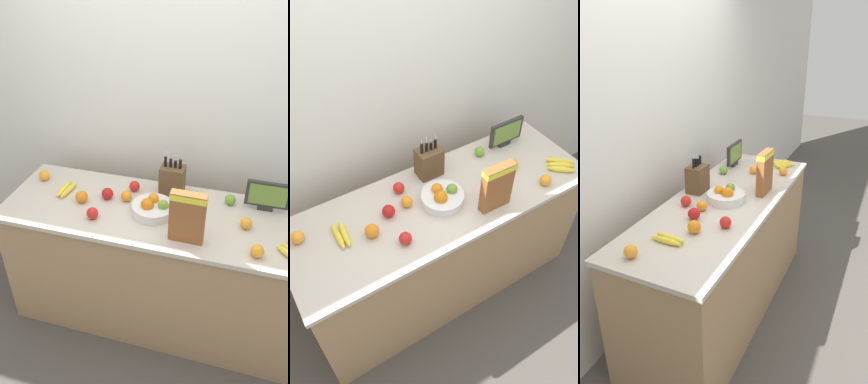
% 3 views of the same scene
% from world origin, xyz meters
% --- Properties ---
extents(ground_plane, '(14.00, 14.00, 0.00)m').
position_xyz_m(ground_plane, '(0.00, 0.00, 0.00)').
color(ground_plane, '#514C47').
extents(wall_back, '(9.00, 0.06, 2.60)m').
position_xyz_m(wall_back, '(0.00, 0.56, 1.30)').
color(wall_back, silver).
rests_on(wall_back, ground_plane).
extents(counter, '(1.95, 0.70, 0.93)m').
position_xyz_m(counter, '(0.00, 0.00, 0.47)').
color(counter, tan).
rests_on(counter, ground_plane).
extents(knife_block, '(0.16, 0.12, 0.30)m').
position_xyz_m(knife_block, '(0.05, 0.24, 1.03)').
color(knife_block, brown).
rests_on(knife_block, counter).
extents(small_monitor, '(0.27, 0.03, 0.20)m').
position_xyz_m(small_monitor, '(0.66, 0.21, 1.04)').
color(small_monitor, '#2D2D2D').
rests_on(small_monitor, counter).
extents(cereal_box, '(0.20, 0.06, 0.31)m').
position_xyz_m(cereal_box, '(0.23, -0.21, 1.10)').
color(cereal_box, brown).
rests_on(cereal_box, counter).
extents(fruit_bowl, '(0.26, 0.26, 0.12)m').
position_xyz_m(fruit_bowl, '(-0.01, -0.02, 0.97)').
color(fruit_bowl, silver).
rests_on(fruit_bowl, counter).
extents(banana_bunch_left, '(0.08, 0.21, 0.04)m').
position_xyz_m(banana_bunch_left, '(-0.63, 0.05, 0.95)').
color(banana_bunch_left, yellow).
rests_on(banana_bunch_left, counter).
extents(banana_bunch_right, '(0.22, 0.22, 0.04)m').
position_xyz_m(banana_bunch_right, '(0.82, -0.17, 0.95)').
color(banana_bunch_right, yellow).
rests_on(banana_bunch_right, counter).
extents(apple_near_bananas, '(0.07, 0.07, 0.07)m').
position_xyz_m(apple_near_bananas, '(-0.35, -0.17, 0.97)').
color(apple_near_bananas, red).
rests_on(apple_near_bananas, counter).
extents(apple_by_knife_block, '(0.07, 0.07, 0.07)m').
position_xyz_m(apple_by_knife_block, '(-0.20, 0.19, 0.97)').
color(apple_by_knife_block, red).
rests_on(apple_by_knife_block, counter).
extents(apple_front, '(0.07, 0.07, 0.07)m').
position_xyz_m(apple_front, '(0.44, 0.21, 0.97)').
color(apple_front, '#6B9E33').
rests_on(apple_front, counter).
extents(apple_rightmost, '(0.08, 0.08, 0.08)m').
position_xyz_m(apple_rightmost, '(-0.34, 0.05, 0.97)').
color(apple_rightmost, red).
rests_on(apple_rightmost, counter).
extents(orange_front_center, '(0.07, 0.07, 0.07)m').
position_xyz_m(orange_front_center, '(0.62, -0.24, 0.97)').
color(orange_front_center, orange).
rests_on(orange_front_center, counter).
extents(orange_by_cereal, '(0.07, 0.07, 0.07)m').
position_xyz_m(orange_by_cereal, '(-0.21, 0.06, 0.97)').
color(orange_by_cereal, orange).
rests_on(orange_by_cereal, counter).
extents(orange_front_left, '(0.07, 0.07, 0.07)m').
position_xyz_m(orange_front_left, '(-0.85, 0.14, 0.97)').
color(orange_front_left, orange).
rests_on(orange_front_left, counter).
extents(orange_front_right, '(0.07, 0.07, 0.07)m').
position_xyz_m(orange_front_right, '(0.55, -0.01, 0.97)').
color(orange_front_right, orange).
rests_on(orange_front_right, counter).
extents(orange_mid_left, '(0.08, 0.08, 0.08)m').
position_xyz_m(orange_mid_left, '(-0.48, -0.03, 0.97)').
color(orange_mid_left, orange).
rests_on(orange_mid_left, counter).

